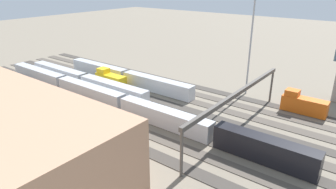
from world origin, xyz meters
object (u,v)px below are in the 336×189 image
Objects in this scene: train_on_track_5 at (119,102)px; signal_gantry at (239,96)px; train_on_track_2 at (126,77)px; train_on_track_4 at (84,81)px; train_on_track_3 at (110,80)px; light_mast_2 at (252,30)px; train_on_track_0 at (303,104)px.

signal_gantry reaches higher than train_on_track_5.
train_on_track_2 is 40.46m from signal_gantry.
train_on_track_5 is 20.26m from train_on_track_4.
signal_gantry is at bearing -176.90° from train_on_track_4.
train_on_track_3 is 41.27m from light_mast_2.
train_on_track_0 is 20.23m from signal_gantry.
train_on_track_0 is at bearing -159.91° from train_on_track_4.
train_on_track_4 is at bearing 20.09° from train_on_track_0.
signal_gantry is at bearing -164.23° from train_on_track_5.
signal_gantry is (-26.56, -7.50, 5.64)m from train_on_track_5.
train_on_track_4 is at bearing 55.62° from train_on_track_2.
train_on_track_2 is at bearing -105.73° from train_on_track_3.
train_on_track_4 is at bearing 42.62° from train_on_track_3.
light_mast_2 is at bearing -123.60° from train_on_track_5.
train_on_track_4 is 1.18× the size of signal_gantry.
train_on_track_5 is 3.38× the size of light_mast_2.
train_on_track_2 is at bearing -10.79° from signal_gantry.
train_on_track_5 is 1.92× the size of train_on_track_4.
train_on_track_0 is 0.11× the size of train_on_track_5.
train_on_track_5 is at bearing 56.40° from light_mast_2.
train_on_track_5 is at bearing 144.85° from train_on_track_3.
train_on_track_3 is 51.47m from train_on_track_0.
light_mast_2 is at bearing -156.44° from train_on_track_2.
train_on_track_2 is 1.00× the size of train_on_track_4.
train_on_track_0 is at bearing -168.19° from train_on_track_2.
train_on_track_2 is at bearing -124.38° from train_on_track_4.
train_on_track_2 is 48.86m from train_on_track_0.
train_on_track_0 reaches higher than train_on_track_4.
light_mast_2 is at bearing -148.35° from train_on_track_4.
signal_gantry is (-46.19, -2.50, 5.73)m from train_on_track_4.
train_on_track_0 is 0.25× the size of signal_gantry.
light_mast_2 is (-33.46, -18.98, 14.97)m from train_on_track_3.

